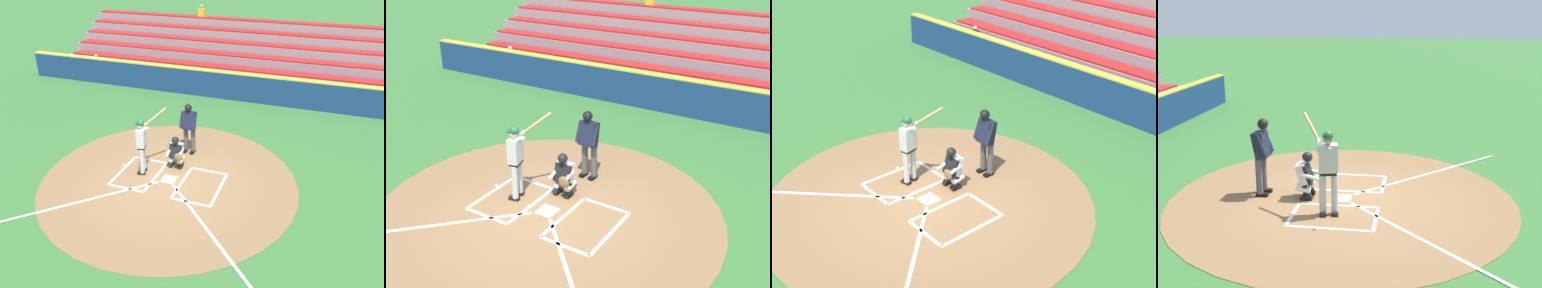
% 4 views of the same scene
% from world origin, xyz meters
% --- Properties ---
extents(ground_plane, '(120.00, 120.00, 0.00)m').
position_xyz_m(ground_plane, '(0.00, 0.00, 0.00)').
color(ground_plane, '#387033').
extents(dirt_circle, '(8.00, 8.00, 0.01)m').
position_xyz_m(dirt_circle, '(0.00, 0.00, 0.01)').
color(dirt_circle, olive).
rests_on(dirt_circle, ground).
extents(home_plate_and_chalk, '(7.93, 4.91, 0.01)m').
position_xyz_m(home_plate_and_chalk, '(0.00, 0.88, 0.01)').
color(home_plate_and_chalk, white).
rests_on(home_plate_and_chalk, dirt_circle).
extents(batter, '(0.84, 0.89, 2.13)m').
position_xyz_m(batter, '(0.94, -0.14, 1.10)').
color(batter, '#BCBCBC').
rests_on(batter, ground).
extents(catcher, '(0.59, 0.60, 1.13)m').
position_xyz_m(catcher, '(0.06, -0.80, 0.59)').
color(catcher, black).
rests_on(catcher, ground).
extents(plate_umpire, '(0.59, 0.42, 1.86)m').
position_xyz_m(plate_umpire, '(0.01, -1.88, 1.08)').
color(plate_umpire, '#4C4C51').
rests_on(plate_umpire, ground).
extents(baseball, '(0.07, 0.07, 0.07)m').
position_xyz_m(baseball, '(1.73, -0.26, 0.04)').
color(baseball, white).
rests_on(baseball, ground).
extents(backstop_wall, '(22.00, 0.36, 1.31)m').
position_xyz_m(backstop_wall, '(0.00, -7.50, 0.65)').
color(backstop_wall, navy).
rests_on(backstop_wall, ground).
extents(bleacher_stand, '(20.00, 5.10, 3.45)m').
position_xyz_m(bleacher_stand, '(0.00, -11.33, 1.00)').
color(bleacher_stand, gray).
rests_on(bleacher_stand, ground).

